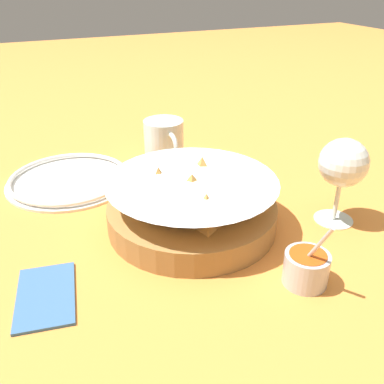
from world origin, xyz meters
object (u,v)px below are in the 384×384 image
object	(u,v)px
beer_mug	(164,142)
food_basket	(193,206)
wine_glass	(343,165)
sauce_cup	(306,267)
side_plate	(69,179)

from	to	relation	value
beer_mug	food_basket	bearing A→B (deg)	-10.77
food_basket	beer_mug	bearing A→B (deg)	169.23
wine_glass	beer_mug	distance (m)	0.38
sauce_cup	side_plate	size ratio (longest dim) A/B	0.45
food_basket	side_plate	world-z (taller)	food_basket
sauce_cup	side_plate	world-z (taller)	sauce_cup
sauce_cup	wine_glass	size ratio (longest dim) A/B	0.75
food_basket	wine_glass	distance (m)	0.24
sauce_cup	side_plate	xyz separation A→B (m)	(-0.41, -0.23, -0.02)
sauce_cup	wine_glass	distance (m)	0.19
food_basket	beer_mug	size ratio (longest dim) A/B	2.25
sauce_cup	beer_mug	bearing A→B (deg)	-176.35
sauce_cup	wine_glass	xyz separation A→B (m)	(-0.11, 0.14, 0.07)
wine_glass	beer_mug	xyz separation A→B (m)	(-0.33, -0.16, -0.06)
food_basket	beer_mug	world-z (taller)	food_basket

